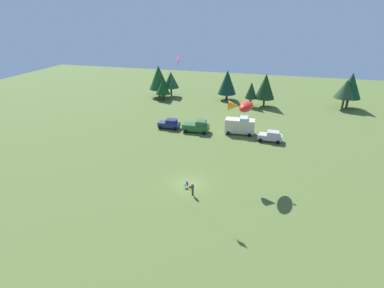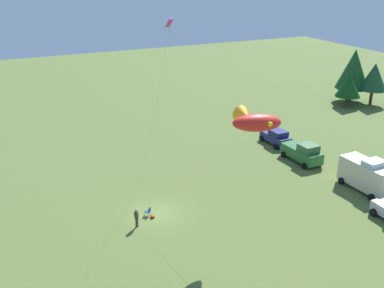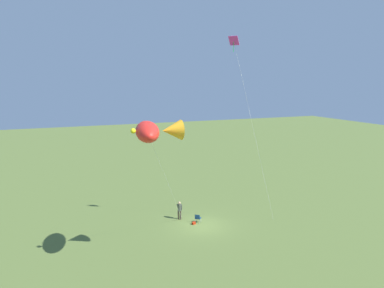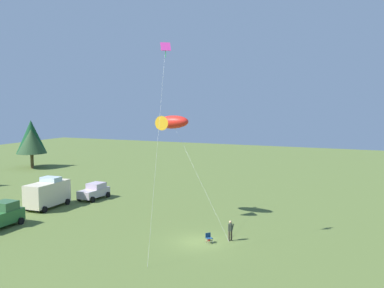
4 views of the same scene
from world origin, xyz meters
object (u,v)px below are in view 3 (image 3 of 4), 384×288
kite_diamond_rainbow (236,52)px  person_kite_flyer (179,209)px  backpack_on_grass (194,223)px  kite_large_fish (153,131)px  folding_chair (198,218)px

kite_diamond_rainbow → person_kite_flyer: bearing=-53.7°
backpack_on_grass → kite_large_fish: 12.72m
person_kite_flyer → kite_large_fish: 12.69m
person_kite_flyer → kite_large_fish: (4.77, 7.94, 8.67)m
kite_large_fish → backpack_on_grass: bearing=-131.4°
person_kite_flyer → kite_large_fish: size_ratio=0.17×
person_kite_flyer → folding_chair: (-1.24, 1.48, -0.53)m
folding_chair → kite_diamond_rainbow: 15.18m
person_kite_flyer → folding_chair: bearing=-94.8°
folding_chair → backpack_on_grass: bearing=153.2°
person_kite_flyer → backpack_on_grass: size_ratio=5.44×
person_kite_flyer → folding_chair: 2.01m
kite_large_fish → person_kite_flyer: bearing=-121.0°
folding_chair → backpack_on_grass: 0.64m
backpack_on_grass → kite_diamond_rainbow: size_ratio=0.02×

